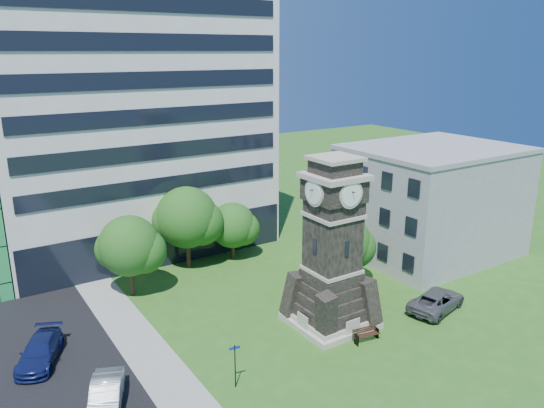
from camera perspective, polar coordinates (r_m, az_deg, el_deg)
ground at (r=36.50m, az=4.48°, el=-15.13°), size 160.00×160.00×0.00m
sidewalk at (r=36.43m, az=-13.08°, el=-15.54°), size 3.00×70.00×0.06m
street at (r=35.15m, az=-26.87°, el=-18.35°), size 14.00×80.00×0.02m
clock_tower at (r=37.23m, az=6.48°, el=-5.44°), size 5.40×5.40×12.22m
office_tall at (r=53.13m, az=-15.51°, el=10.51°), size 26.20×15.11×28.60m
office_low at (r=52.77m, az=16.71°, el=0.40°), size 15.20×12.20×10.40m
car_street_mid at (r=32.16m, az=-17.43°, el=-19.07°), size 3.25×4.90×1.53m
car_street_north at (r=37.52m, az=-23.69°, el=-14.33°), size 4.02×5.50×1.48m
car_east_lot at (r=42.55m, az=17.30°, el=-9.89°), size 5.91×3.74×1.52m
park_bench at (r=37.39m, az=10.08°, el=-13.59°), size 1.92×0.51×0.99m
street_sign at (r=31.91m, az=-4.00°, el=-16.51°), size 0.66×0.07×2.74m
tree_nw at (r=43.20m, az=-15.01°, el=-4.55°), size 5.30×4.82×6.63m
tree_nc at (r=47.61m, az=-9.07°, el=-1.63°), size 6.05×5.50×7.49m
tree_ne at (r=49.55m, az=-4.21°, el=-2.42°), size 4.69×4.26×5.43m
tree_east at (r=44.11m, az=7.61°, el=-4.29°), size 5.21×4.73×6.14m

